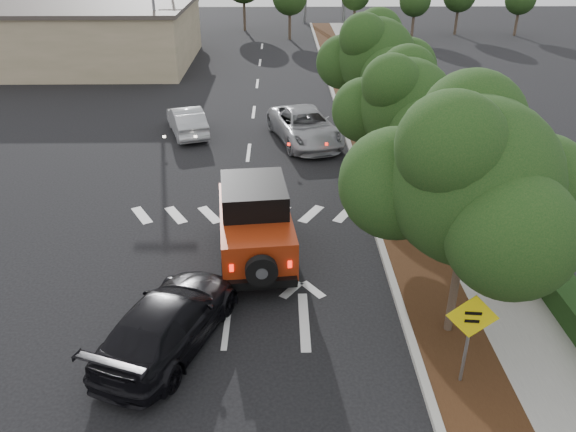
{
  "coord_description": "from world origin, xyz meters",
  "views": [
    {
      "loc": [
        1.4,
        -11.61,
        9.23
      ],
      "look_at": [
        1.63,
        3.0,
        1.52
      ],
      "focal_mm": 35.0,
      "sensor_mm": 36.0,
      "label": 1
    }
  ],
  "objects_px": {
    "red_jeep": "(255,221)",
    "silver_suv_ahead": "(305,126)",
    "speed_hump_sign": "(470,327)",
    "black_suv_oncoming": "(169,321)"
  },
  "relations": [
    {
      "from": "silver_suv_ahead",
      "to": "speed_hump_sign",
      "type": "distance_m",
      "value": 15.94
    },
    {
      "from": "red_jeep",
      "to": "speed_hump_sign",
      "type": "bearing_deg",
      "value": -55.6
    },
    {
      "from": "red_jeep",
      "to": "silver_suv_ahead",
      "type": "distance_m",
      "value": 10.26
    },
    {
      "from": "red_jeep",
      "to": "black_suv_oncoming",
      "type": "distance_m",
      "value": 4.57
    },
    {
      "from": "red_jeep",
      "to": "speed_hump_sign",
      "type": "height_order",
      "value": "speed_hump_sign"
    },
    {
      "from": "red_jeep",
      "to": "black_suv_oncoming",
      "type": "relative_size",
      "value": 1.0
    },
    {
      "from": "black_suv_oncoming",
      "to": "red_jeep",
      "type": "bearing_deg",
      "value": -94.95
    },
    {
      "from": "silver_suv_ahead",
      "to": "speed_hump_sign",
      "type": "height_order",
      "value": "speed_hump_sign"
    },
    {
      "from": "red_jeep",
      "to": "speed_hump_sign",
      "type": "distance_m",
      "value": 7.37
    },
    {
      "from": "black_suv_oncoming",
      "to": "speed_hump_sign",
      "type": "relative_size",
      "value": 2.05
    }
  ]
}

